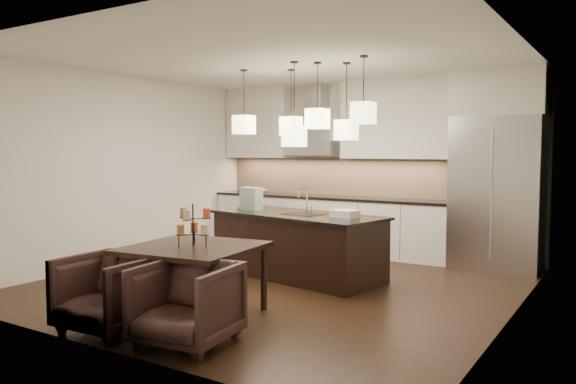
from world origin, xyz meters
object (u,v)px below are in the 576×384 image
Objects in this scene: island_body at (297,246)px; armchair_left at (108,293)px; refrigerator at (497,194)px; armchair_right at (187,304)px; dining_table at (194,281)px.

island_body is 2.92× the size of armchair_left.
refrigerator is 2.73× the size of armchair_left.
island_body is 2.92× the size of armchair_right.
dining_table is at bearing 60.94° from armchair_left.
refrigerator reaches higher than dining_table.
refrigerator is 5.41m from armchair_left.
armchair_right is (-1.57, -4.67, -0.72)m from refrigerator.
armchair_left is at bearing -122.10° from dining_table.
armchair_left is (-0.32, -2.86, -0.05)m from island_body.
dining_table is 0.85m from armchair_left.
refrigerator is at bearing 59.29° from armchair_left.
refrigerator is at bearing 55.94° from dining_table.
dining_table is (-2.08, -4.00, -0.71)m from refrigerator.
refrigerator is 0.93× the size of island_body.
armchair_left is (-2.45, -4.77, -0.72)m from refrigerator.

